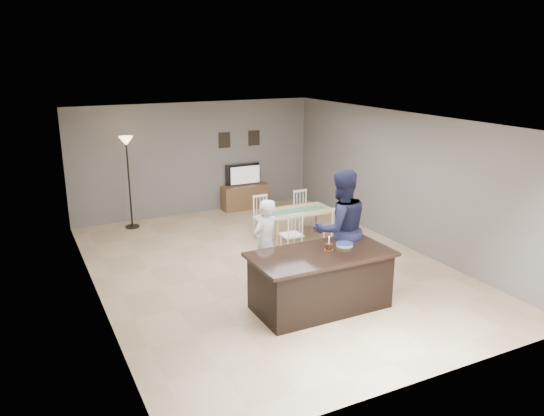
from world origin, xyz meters
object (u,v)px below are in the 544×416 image
tv_console (245,197)px  plate_stack (345,244)px  kitchen_island (320,280)px  man (340,229)px  television (244,175)px  birthday_cake (329,247)px  woman (265,244)px  dining_table (298,216)px  floor_lamp (127,158)px

tv_console → plate_stack: bearing=-97.4°
kitchen_island → man: bearing=37.9°
television → birthday_cake: 5.68m
kitchen_island → man: size_ratio=1.07×
television → birthday_cake: television is taller
woman → dining_table: bearing=-154.2°
woman → floor_lamp: 4.51m
woman → man: size_ratio=0.76×
birthday_cake → plate_stack: bearing=7.5°
kitchen_island → tv_console: kitchen_island is taller
birthday_cake → dining_table: (1.01, 2.76, -0.39)m
television → floor_lamp: 3.04m
television → plate_stack: bearing=82.7°
woman → dining_table: (1.60, 1.76, -0.20)m
birthday_cake → floor_lamp: size_ratio=0.10×
kitchen_island → birthday_cake: 0.53m
man → plate_stack: size_ratio=7.56×
tv_console → plate_stack: (-0.71, -5.47, 0.62)m
kitchen_island → television: 5.78m
floor_lamp → dining_table: bearing=-40.5°
tv_console → woman: 4.82m
birthday_cake → plate_stack: size_ratio=0.81×
tv_console → birthday_cake: size_ratio=5.56×
kitchen_island → man: man is taller
tv_console → man: 5.09m
woman → plate_stack: size_ratio=5.73×
plate_stack → floor_lamp: floor_lamp is taller
tv_console → plate_stack: 5.55m
television → floor_lamp: bearing=6.6°
dining_table → television: bearing=89.6°
tv_console → woman: size_ratio=0.79×
television → woman: bearing=70.5°
woman → floor_lamp: size_ratio=0.74×
woman → dining_table: woman is taller
man → floor_lamp: floor_lamp is taller
kitchen_island → man: (0.71, 0.55, 0.55)m
tv_console → dining_table: (-0.02, -2.75, 0.26)m
plate_stack → man: bearing=64.3°
kitchen_island → woman: 1.18m
television → man: 5.12m
tv_console → television: bearing=90.0°
tv_console → birthday_cake: (-1.03, -5.51, 0.65)m
plate_stack → floor_lamp: (-2.21, 5.20, 0.68)m
man → plate_stack: man is taller
television → birthday_cake: bearing=79.5°
tv_console → man: bearing=-95.6°
kitchen_island → tv_console: bearing=77.8°
kitchen_island → woman: size_ratio=1.41×
man → plate_stack: bearing=70.9°
television → plate_stack: television is taller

